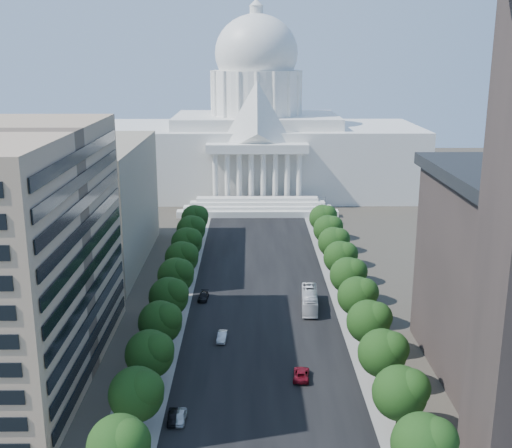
{
  "coord_description": "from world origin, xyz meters",
  "views": [
    {
      "loc": [
        -2.4,
        -54.47,
        51.1
      ],
      "look_at": [
        -1.13,
        80.07,
        15.13
      ],
      "focal_mm": 45.0,
      "sensor_mm": 36.0,
      "label": 1
    }
  ],
  "objects_px": {
    "car_dark_a": "(173,417)",
    "car_parked": "(180,417)",
    "car_silver": "(222,337)",
    "city_bus": "(310,300)",
    "car_red": "(301,374)",
    "car_dark_b": "(203,297)"
  },
  "relations": [
    {
      "from": "car_dark_a",
      "to": "car_dark_b",
      "type": "distance_m",
      "value": 46.95
    },
    {
      "from": "car_red",
      "to": "car_parked",
      "type": "height_order",
      "value": "car_red"
    },
    {
      "from": "city_bus",
      "to": "car_parked",
      "type": "bearing_deg",
      "value": -114.05
    },
    {
      "from": "car_parked",
      "to": "car_silver",
      "type": "bearing_deg",
      "value": 82.13
    },
    {
      "from": "city_bus",
      "to": "car_dark_b",
      "type": "bearing_deg",
      "value": 171.66
    },
    {
      "from": "car_silver",
      "to": "car_dark_b",
      "type": "bearing_deg",
      "value": 108.17
    },
    {
      "from": "car_silver",
      "to": "city_bus",
      "type": "distance_m",
      "value": 23.23
    },
    {
      "from": "car_dark_a",
      "to": "car_silver",
      "type": "bearing_deg",
      "value": 73.53
    },
    {
      "from": "car_dark_a",
      "to": "car_parked",
      "type": "relative_size",
      "value": 1.01
    },
    {
      "from": "car_silver",
      "to": "car_parked",
      "type": "height_order",
      "value": "car_silver"
    },
    {
      "from": "car_dark_a",
      "to": "car_parked",
      "type": "distance_m",
      "value": 1.0
    },
    {
      "from": "car_red",
      "to": "city_bus",
      "type": "relative_size",
      "value": 0.42
    },
    {
      "from": "car_red",
      "to": "city_bus",
      "type": "bearing_deg",
      "value": -91.5
    },
    {
      "from": "car_dark_b",
      "to": "car_parked",
      "type": "height_order",
      "value": "car_parked"
    },
    {
      "from": "car_parked",
      "to": "car_dark_b",
      "type": "bearing_deg",
      "value": 92.49
    },
    {
      "from": "car_silver",
      "to": "car_red",
      "type": "distance_m",
      "value": 19.64
    },
    {
      "from": "car_red",
      "to": "car_dark_b",
      "type": "xyz_separation_m",
      "value": [
        -18.29,
        34.5,
        -0.05
      ]
    },
    {
      "from": "car_dark_a",
      "to": "city_bus",
      "type": "distance_m",
      "value": 48.15
    },
    {
      "from": "car_silver",
      "to": "car_red",
      "type": "xyz_separation_m",
      "value": [
        13.41,
        -14.34,
        -0.01
      ]
    },
    {
      "from": "car_dark_a",
      "to": "car_red",
      "type": "distance_m",
      "value": 22.98
    },
    {
      "from": "car_dark_b",
      "to": "city_bus",
      "type": "relative_size",
      "value": 0.37
    },
    {
      "from": "car_dark_a",
      "to": "car_parked",
      "type": "height_order",
      "value": "car_dark_a"
    }
  ]
}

